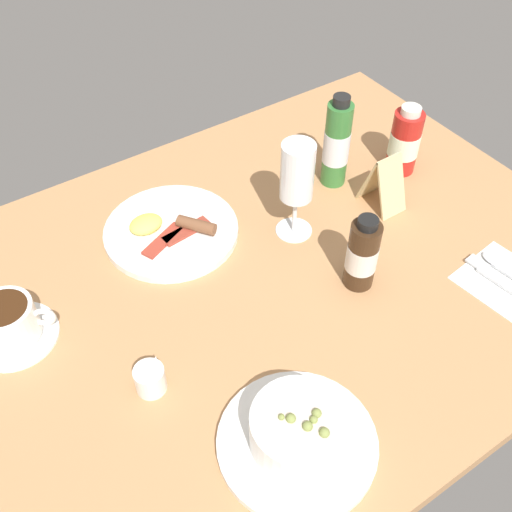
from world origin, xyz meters
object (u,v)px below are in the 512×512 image
object	(u,v)px
breakfast_plate	(170,231)
cutlery_setting	(512,285)
wine_glass	(297,176)
menu_card	(385,182)
sauce_bottle_red	(405,142)
creamer_jug	(150,378)
porridge_bowl	(298,433)
sauce_bottle_brown	(362,255)
coffee_cup	(10,323)
sauce_bottle_green	(337,144)

from	to	relation	value
breakfast_plate	cutlery_setting	bearing A→B (deg)	-45.76
wine_glass	menu_card	world-z (taller)	wine_glass
cutlery_setting	sauce_bottle_red	xyz separation A→B (cm)	(5.92, 33.21, 6.26)
wine_glass	sauce_bottle_red	bearing A→B (deg)	5.47
creamer_jug	menu_card	distance (cm)	54.94
wine_glass	sauce_bottle_red	size ratio (longest dim) A/B	1.32
breakfast_plate	sauce_bottle_red	bearing A→B (deg)	-10.60
porridge_bowl	wine_glass	bearing A→B (deg)	54.28
cutlery_setting	breakfast_plate	distance (cm)	58.58
creamer_jug	sauce_bottle_red	size ratio (longest dim) A/B	0.36
sauce_bottle_brown	breakfast_plate	bearing A→B (deg)	126.92
porridge_bowl	sauce_bottle_red	xyz separation A→B (cm)	(51.97, 36.01, 3.26)
wine_glass	menu_card	distance (cm)	19.38
coffee_cup	creamer_jug	world-z (taller)	coffee_cup
sauce_bottle_green	sauce_bottle_brown	world-z (taller)	sauce_bottle_green
sauce_bottle_green	breakfast_plate	xyz separation A→B (cm)	(-33.40, 4.28, -7.74)
porridge_bowl	cutlery_setting	distance (cm)	46.23
sauce_bottle_green	menu_card	bearing A→B (deg)	-73.11
creamer_jug	sauce_bottle_brown	size ratio (longest dim) A/B	0.37
creamer_jug	wine_glass	world-z (taller)	wine_glass
breakfast_plate	menu_card	world-z (taller)	menu_card
wine_glass	sauce_bottle_red	xyz separation A→B (cm)	(28.01, 2.68, -5.90)
porridge_bowl	coffee_cup	bearing A→B (deg)	123.39
porridge_bowl	sauce_bottle_brown	bearing A→B (deg)	34.67
sauce_bottle_green	sauce_bottle_brown	distance (cm)	26.37
porridge_bowl	menu_card	world-z (taller)	menu_card
cutlery_setting	sauce_bottle_red	size ratio (longest dim) A/B	1.29
cutlery_setting	menu_card	world-z (taller)	menu_card
porridge_bowl	menu_card	bearing A→B (deg)	35.81
cutlery_setting	creamer_jug	bearing A→B (deg)	164.72
porridge_bowl	breakfast_plate	size ratio (longest dim) A/B	0.90
menu_card	sauce_bottle_red	bearing A→B (deg)	29.94
coffee_cup	sauce_bottle_red	world-z (taller)	sauce_bottle_red
sauce_bottle_green	sauce_bottle_brown	bearing A→B (deg)	-119.76
porridge_bowl	sauce_bottle_brown	world-z (taller)	sauce_bottle_brown
coffee_cup	menu_card	world-z (taller)	menu_card
porridge_bowl	sauce_bottle_green	distance (cm)	56.18
coffee_cup	sauce_bottle_green	bearing A→B (deg)	2.10
porridge_bowl	coffee_cup	xyz separation A→B (cm)	(-25.14, 38.14, 0.08)
sauce_bottle_red	menu_card	distance (cm)	11.87
coffee_cup	cutlery_setting	bearing A→B (deg)	-26.40
coffee_cup	creamer_jug	size ratio (longest dim) A/B	2.58
coffee_cup	sauce_bottle_green	distance (cm)	63.99
coffee_cup	wine_glass	size ratio (longest dim) A/B	0.71
sauce_bottle_green	menu_card	size ratio (longest dim) A/B	1.72
menu_card	cutlery_setting	bearing A→B (deg)	-81.02
sauce_bottle_green	sauce_bottle_brown	size ratio (longest dim) A/B	1.34
cutlery_setting	sauce_bottle_red	distance (cm)	34.31
sauce_bottle_brown	breakfast_plate	world-z (taller)	sauce_bottle_brown
porridge_bowl	breakfast_plate	world-z (taller)	porridge_bowl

